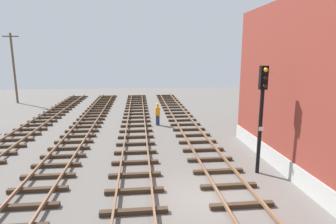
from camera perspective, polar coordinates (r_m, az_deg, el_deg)
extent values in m
plane|color=#605B56|center=(11.79, 8.18, -17.37)|extent=(80.00, 80.00, 0.00)
cube|color=#38281C|center=(11.41, 15.10, -18.21)|extent=(2.50, 0.24, 0.18)
cube|color=#38281C|center=(12.73, 12.44, -14.80)|extent=(2.50, 0.24, 0.18)
cube|color=#38281C|center=(14.11, 10.36, -12.01)|extent=(2.50, 0.24, 0.18)
cube|color=#38281C|center=(15.52, 8.68, -9.72)|extent=(2.50, 0.24, 0.18)
cube|color=#38281C|center=(16.97, 7.30, -7.81)|extent=(2.50, 0.24, 0.18)
cube|color=#38281C|center=(18.44, 6.16, -6.20)|extent=(2.50, 0.24, 0.18)
cube|color=#38281C|center=(19.93, 5.18, -4.82)|extent=(2.50, 0.24, 0.18)
cube|color=#38281C|center=(21.44, 4.35, -3.64)|extent=(2.50, 0.24, 0.18)
cube|color=#38281C|center=(22.96, 3.63, -2.61)|extent=(2.50, 0.24, 0.18)
cube|color=#38281C|center=(24.48, 3.00, -1.71)|extent=(2.50, 0.24, 0.18)
cube|color=#38281C|center=(26.02, 2.44, -0.91)|extent=(2.50, 0.24, 0.18)
cube|color=#38281C|center=(27.56, 1.95, -0.21)|extent=(2.50, 0.24, 0.18)
cube|color=#38281C|center=(29.11, 1.51, 0.42)|extent=(2.50, 0.24, 0.18)
cube|color=#38281C|center=(30.66, 1.11, 0.99)|extent=(2.50, 0.24, 0.18)
cube|color=#38281C|center=(32.22, 0.75, 1.50)|extent=(2.50, 0.24, 0.18)
cube|color=#38281C|center=(33.77, 0.43, 1.97)|extent=(2.50, 0.24, 0.18)
cube|color=#38281C|center=(35.34, 0.13, 2.39)|extent=(2.50, 0.24, 0.18)
cube|color=#38281C|center=(36.90, -0.14, 2.78)|extent=(2.50, 0.24, 0.18)
cube|color=#38281C|center=(38.47, -0.39, 3.14)|extent=(2.50, 0.24, 0.18)
cube|color=#38281C|center=(40.04, -0.62, 3.47)|extent=(2.50, 0.24, 0.18)
cube|color=brown|center=(11.78, 10.29, -16.10)|extent=(0.08, 60.55, 0.14)
cube|color=brown|center=(12.24, 17.01, -15.33)|extent=(0.08, 60.55, 0.14)
cube|color=#38281C|center=(10.75, -7.08, -19.87)|extent=(2.50, 0.24, 0.18)
cube|color=#38281C|center=(12.14, -6.97, -15.96)|extent=(2.50, 0.24, 0.18)
cube|color=#38281C|center=(13.58, -6.89, -12.87)|extent=(2.50, 0.24, 0.18)
cube|color=#38281C|center=(15.04, -6.83, -10.37)|extent=(2.50, 0.24, 0.18)
cube|color=#38281C|center=(16.53, -6.78, -8.32)|extent=(2.50, 0.24, 0.18)
cube|color=#38281C|center=(18.04, -6.74, -6.61)|extent=(2.50, 0.24, 0.18)
cube|color=#38281C|center=(19.56, -6.70, -5.17)|extent=(2.50, 0.24, 0.18)
cube|color=#38281C|center=(21.09, -6.67, -3.94)|extent=(2.50, 0.24, 0.18)
cube|color=#38281C|center=(22.64, -6.65, -2.87)|extent=(2.50, 0.24, 0.18)
cube|color=#38281C|center=(24.18, -6.63, -1.94)|extent=(2.50, 0.24, 0.18)
cube|color=#38281C|center=(25.74, -6.61, -1.12)|extent=(2.50, 0.24, 0.18)
cube|color=#38281C|center=(27.29, -6.59, -0.39)|extent=(2.50, 0.24, 0.18)
cube|color=#38281C|center=(28.85, -6.57, 0.25)|extent=(2.50, 0.24, 0.18)
cube|color=#38281C|center=(30.42, -6.56, 0.83)|extent=(2.50, 0.24, 0.18)
cube|color=#38281C|center=(31.99, -6.55, 1.36)|extent=(2.50, 0.24, 0.18)
cube|color=#38281C|center=(33.56, -6.54, 1.83)|extent=(2.50, 0.24, 0.18)
cube|color=#38281C|center=(35.13, -6.53, 2.26)|extent=(2.50, 0.24, 0.18)
cube|color=#38281C|center=(36.70, -6.52, 2.66)|extent=(2.50, 0.24, 0.18)
cube|color=#38281C|center=(38.28, -6.51, 3.02)|extent=(2.50, 0.24, 0.18)
cube|color=#38281C|center=(39.86, -6.50, 3.36)|extent=(2.50, 0.24, 0.18)
cube|color=brown|center=(11.40, -10.83, -17.11)|extent=(0.08, 60.55, 0.14)
cube|color=brown|center=(11.37, -3.25, -17.00)|extent=(0.08, 60.55, 0.14)
cube|color=#38281C|center=(12.24, -27.49, -17.03)|extent=(2.50, 0.24, 0.18)
cube|color=#38281C|center=(13.36, -25.38, -14.38)|extent=(2.50, 0.24, 0.18)
cube|color=#38281C|center=(14.52, -23.64, -12.13)|extent=(2.50, 0.24, 0.18)
cube|color=#38281C|center=(15.71, -22.18, -10.22)|extent=(2.50, 0.24, 0.18)
cube|color=#38281C|center=(16.92, -20.94, -8.56)|extent=(2.50, 0.24, 0.18)
cube|color=#38281C|center=(18.15, -19.88, -7.13)|extent=(2.50, 0.24, 0.18)
cube|color=#38281C|center=(19.39, -18.96, -5.88)|extent=(2.50, 0.24, 0.18)
cube|color=#38281C|center=(20.65, -18.16, -4.78)|extent=(2.50, 0.24, 0.18)
cube|color=#38281C|center=(21.92, -17.45, -3.81)|extent=(2.50, 0.24, 0.18)
cube|color=#38281C|center=(23.20, -16.82, -2.94)|extent=(2.50, 0.24, 0.18)
cube|color=#38281C|center=(24.49, -16.25, -2.16)|extent=(2.50, 0.24, 0.18)
cube|color=#38281C|center=(25.78, -15.75, -1.46)|extent=(2.50, 0.24, 0.18)
cube|color=#38281C|center=(27.07, -15.29, -0.83)|extent=(2.50, 0.24, 0.18)
cube|color=#38281C|center=(28.37, -14.87, -0.25)|extent=(2.50, 0.24, 0.18)
cube|color=#38281C|center=(29.68, -14.49, 0.27)|extent=(2.50, 0.24, 0.18)
cube|color=#38281C|center=(30.99, -14.15, 0.75)|extent=(2.50, 0.24, 0.18)
cube|color=#38281C|center=(32.30, -13.83, 1.20)|extent=(2.50, 0.24, 0.18)
cube|color=#38281C|center=(33.61, -13.53, 1.60)|extent=(2.50, 0.24, 0.18)
cube|color=#38281C|center=(34.93, -13.26, 1.98)|extent=(2.50, 0.24, 0.18)
cube|color=#38281C|center=(36.25, -13.01, 2.33)|extent=(2.50, 0.24, 0.18)
cube|color=#38281C|center=(37.57, -12.77, 2.65)|extent=(2.50, 0.24, 0.18)
cube|color=#38281C|center=(38.89, -12.55, 2.95)|extent=(2.50, 0.24, 0.18)
cube|color=#38281C|center=(40.21, -12.35, 3.24)|extent=(2.50, 0.24, 0.18)
cube|color=brown|center=(12.44, -30.77, -16.06)|extent=(0.08, 60.55, 0.14)
cube|color=brown|center=(11.93, -24.20, -16.62)|extent=(0.08, 60.55, 0.14)
cube|color=#38281C|center=(20.26, -30.70, -6.16)|extent=(2.50, 0.24, 0.18)
cube|color=#38281C|center=(21.47, -29.20, -5.08)|extent=(2.50, 0.24, 0.18)
cube|color=#38281C|center=(22.69, -27.88, -4.12)|extent=(2.50, 0.24, 0.18)
cube|color=#38281C|center=(23.93, -26.69, -3.25)|extent=(2.50, 0.24, 0.18)
cube|color=#38281C|center=(25.18, -25.62, -2.47)|extent=(2.50, 0.24, 0.18)
cube|color=#38281C|center=(26.45, -24.65, -1.76)|extent=(2.50, 0.24, 0.18)
cube|color=#38281C|center=(27.72, -23.77, -1.12)|extent=(2.50, 0.24, 0.18)
cube|color=#38281C|center=(29.01, -22.97, -0.53)|extent=(2.50, 0.24, 0.18)
cube|color=#38281C|center=(30.30, -22.24, 0.01)|extent=(2.50, 0.24, 0.18)
cube|color=#38281C|center=(31.60, -21.57, 0.50)|extent=(2.50, 0.24, 0.18)
cube|color=#38281C|center=(32.91, -20.95, 0.95)|extent=(2.50, 0.24, 0.18)
cube|color=#38281C|center=(34.22, -20.38, 1.37)|extent=(2.50, 0.24, 0.18)
cube|color=#38281C|center=(35.54, -19.85, 1.76)|extent=(2.50, 0.24, 0.18)
cube|color=#38281C|center=(36.86, -19.36, 2.12)|extent=(2.50, 0.24, 0.18)
cube|color=#38281C|center=(38.18, -18.90, 2.45)|extent=(2.50, 0.24, 0.18)
cube|color=#38281C|center=(39.51, -18.47, 2.77)|extent=(2.50, 0.24, 0.18)
cube|color=#38281C|center=(40.85, -18.07, 3.06)|extent=(2.50, 0.24, 0.18)
cylinder|color=black|center=(13.98, 18.52, -4.02)|extent=(0.18, 0.18, 4.15)
cube|color=black|center=(13.54, 19.23, 6.76)|extent=(0.36, 0.24, 1.10)
sphere|color=yellow|center=(13.36, 19.66, 8.25)|extent=(0.20, 0.20, 0.20)
sphere|color=black|center=(13.38, 19.56, 6.69)|extent=(0.20, 0.20, 0.20)
sphere|color=black|center=(13.41, 19.45, 5.13)|extent=(0.20, 0.20, 0.20)
cube|color=white|center=(13.80, 18.82, -3.34)|extent=(0.24, 0.03, 0.18)
cube|color=#B2B2AD|center=(12.83, 28.22, -13.96)|extent=(0.08, 17.71, 0.90)
cylinder|color=brown|center=(38.46, -29.35, 7.84)|extent=(0.24, 0.24, 8.40)
cube|color=#4C3D2D|center=(38.50, -29.91, 13.47)|extent=(1.80, 0.12, 0.12)
cylinder|color=#262D4C|center=(23.00, -2.16, -1.71)|extent=(0.32, 0.32, 0.85)
cylinder|color=orange|center=(22.85, -2.17, 0.13)|extent=(0.40, 0.40, 0.65)
sphere|color=tan|center=(22.76, -2.18, 1.22)|extent=(0.24, 0.24, 0.24)
sphere|color=yellow|center=(22.74, -2.18, 1.57)|extent=(0.22, 0.22, 0.22)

